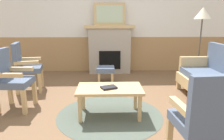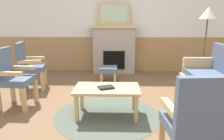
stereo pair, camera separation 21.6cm
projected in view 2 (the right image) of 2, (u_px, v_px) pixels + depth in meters
ground_plane at (111, 107)px, 3.47m from camera, size 14.00×14.00×0.00m
wall_back at (114, 24)px, 5.69m from camera, size 7.20×0.14×2.70m
fireplace at (114, 49)px, 5.60m from camera, size 1.30×0.44×1.28m
framed_picture at (114, 14)px, 5.39m from camera, size 0.80×0.04×0.56m
couch at (220, 84)px, 3.40m from camera, size 0.70×1.80×0.98m
coffee_table at (107, 91)px, 3.10m from camera, size 0.96×0.56×0.44m
round_rug at (107, 115)px, 3.19m from camera, size 1.60×1.60×0.01m
book_on_table at (106, 87)px, 3.04m from camera, size 0.26×0.22×0.03m
footstool at (108, 70)px, 4.81m from camera, size 0.40×0.40×0.36m
armchair_near_fireplace at (12, 75)px, 3.38m from camera, size 0.50×0.50×0.98m
armchair_by_window_left at (28, 64)px, 4.25m from camera, size 0.56×0.56×0.98m
armchair_front_left at (195, 120)px, 1.87m from camera, size 0.52×0.52×0.98m
floor_lamp_by_couch at (208, 18)px, 4.40m from camera, size 0.36×0.36×1.68m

